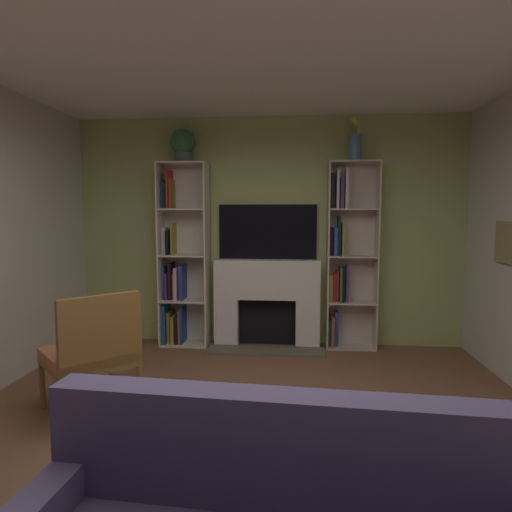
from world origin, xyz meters
TOP-DOWN VIEW (x-y plane):
  - ground_plane at (0.00, 0.00)m, footprint 6.57×6.57m
  - wall_back_accent at (0.00, 2.77)m, footprint 4.79×0.06m
  - fireplace at (0.00, 2.61)m, footprint 1.36×0.54m
  - tv at (0.00, 2.71)m, footprint 1.18×0.06m
  - bookshelf_left at (-1.07, 2.61)m, footprint 0.58×0.34m
  - bookshelf_right at (0.93, 2.64)m, footprint 0.58×0.27m
  - potted_plant at (-1.00, 2.59)m, footprint 0.30×0.30m
  - vase_with_flowers at (1.00, 2.59)m, footprint 0.14×0.14m
  - armchair at (-1.25, 0.66)m, footprint 0.88×0.88m
  - coffee_table at (0.28, -0.42)m, footprint 0.82×0.54m

SIDE VIEW (x-z plane):
  - ground_plane at x=0.00m, z-range 0.00..0.00m
  - coffee_table at x=0.28m, z-range 0.16..0.62m
  - armchair at x=-1.25m, z-range 0.02..1.02m
  - fireplace at x=0.00m, z-range 0.03..1.09m
  - bookshelf_left at x=-1.07m, z-range -0.14..2.07m
  - bookshelf_right at x=0.93m, z-range 0.01..2.21m
  - wall_back_accent at x=0.00m, z-range 0.00..2.76m
  - tv at x=0.00m, z-range 1.05..1.71m
  - vase_with_flowers at x=1.00m, z-range 2.13..2.62m
  - potted_plant at x=-1.00m, z-range 2.22..2.62m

